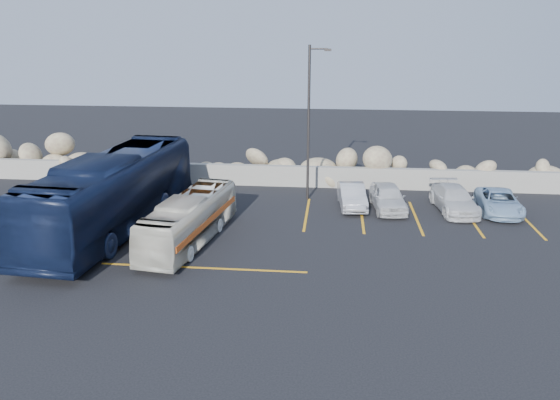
# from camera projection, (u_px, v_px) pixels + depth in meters

# --- Properties ---
(ground) EXTENTS (90.00, 90.00, 0.00)m
(ground) POSITION_uv_depth(u_px,v_px,m) (228.00, 271.00, 20.52)
(ground) COLOR black
(ground) RESTS_ON ground
(seawall) EXTENTS (60.00, 0.40, 1.20)m
(seawall) POSITION_uv_depth(u_px,v_px,m) (267.00, 175.00, 31.74)
(seawall) COLOR gray
(seawall) RESTS_ON ground
(riprap_pile) EXTENTS (54.00, 2.80, 2.60)m
(riprap_pile) POSITION_uv_depth(u_px,v_px,m) (269.00, 159.00, 32.67)
(riprap_pile) COLOR #9A8064
(riprap_pile) RESTS_ON ground
(parking_lines) EXTENTS (18.16, 9.36, 0.01)m
(parking_lines) POSITION_uv_depth(u_px,v_px,m) (349.00, 225.00, 25.36)
(parking_lines) COLOR orange
(parking_lines) RESTS_ON ground
(lamppost) EXTENTS (1.14, 0.18, 8.00)m
(lamppost) POSITION_uv_depth(u_px,v_px,m) (310.00, 119.00, 28.02)
(lamppost) COLOR #2F2C2A
(lamppost) RESTS_ON ground
(vintage_bus) EXTENTS (2.73, 7.50, 2.04)m
(vintage_bus) POSITION_uv_depth(u_px,v_px,m) (190.00, 219.00, 23.09)
(vintage_bus) COLOR silver
(vintage_bus) RESTS_ON ground
(tour_coach) EXTENTS (3.86, 12.55, 3.44)m
(tour_coach) POSITION_uv_depth(u_px,v_px,m) (114.00, 192.00, 24.49)
(tour_coach) COLOR #101A37
(tour_coach) RESTS_ON ground
(car_a) EXTENTS (1.90, 3.94, 1.29)m
(car_a) POSITION_uv_depth(u_px,v_px,m) (388.00, 197.00, 27.43)
(car_a) COLOR silver
(car_a) RESTS_ON ground
(car_b) EXTENTS (1.56, 3.68, 1.18)m
(car_b) POSITION_uv_depth(u_px,v_px,m) (352.00, 196.00, 27.86)
(car_b) COLOR #BCBCC1
(car_b) RESTS_ON ground
(car_c) EXTENTS (2.11, 4.33, 1.21)m
(car_c) POSITION_uv_depth(u_px,v_px,m) (454.00, 199.00, 27.24)
(car_c) COLOR silver
(car_c) RESTS_ON ground
(car_d) EXTENTS (2.11, 4.13, 1.12)m
(car_d) POSITION_uv_depth(u_px,v_px,m) (499.00, 202.00, 26.99)
(car_d) COLOR #97B8D7
(car_d) RESTS_ON ground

